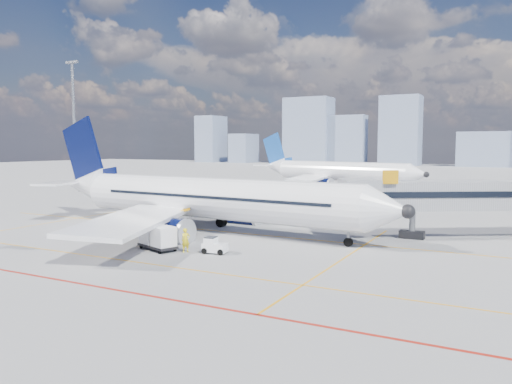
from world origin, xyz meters
TOP-DOWN VIEW (x-y plane):
  - ground at (0.00, 0.00)m, footprint 420.00×420.00m
  - apron_markings at (-0.58, -3.91)m, footprint 90.00×35.12m
  - jet_bridge at (23.51, 16.91)m, footprint 23.55×15.78m
  - floodlight_mast_nw at (-55.00, 40.00)m, footprint 3.20×0.61m
  - distant_skyline at (-3.94, 190.00)m, footprint 247.63×15.69m
  - main_aircraft at (-2.74, 7.70)m, footprint 41.67×36.27m
  - second_aircraft at (-7.97, 64.67)m, footprint 39.01×33.43m
  - baggage_tug at (4.40, -0.91)m, footprint 2.00×1.36m
  - cargo_dolly at (-0.35, -1.87)m, footprint 3.98×2.75m
  - belt_loader at (-5.83, 4.21)m, footprint 6.17×3.84m
  - ramp_worker at (2.23, -1.58)m, footprint 0.77×0.84m

SIDE VIEW (x-z plane):
  - ground at x=0.00m, z-range 0.00..0.00m
  - apron_markings at x=-0.58m, z-range 0.00..0.01m
  - baggage_tug at x=4.40m, z-range -0.03..1.28m
  - belt_loader at x=-5.83m, z-range -0.61..1.93m
  - ramp_worker at x=2.23m, z-range 0.00..1.92m
  - cargo_dolly at x=-0.35m, z-range 0.10..2.10m
  - main_aircraft at x=-2.74m, z-range -2.86..9.30m
  - second_aircraft at x=-7.97m, z-range -2.57..9.02m
  - jet_bridge at x=23.51m, z-range 0.59..6.89m
  - distant_skyline at x=-3.94m, z-range -3.32..27.78m
  - floodlight_mast_nw at x=-55.00m, z-range 0.86..26.31m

